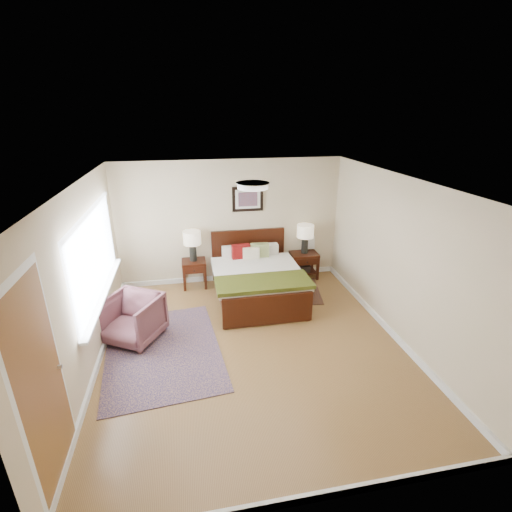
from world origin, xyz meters
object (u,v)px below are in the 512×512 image
at_px(lamp_left, 192,240).
at_px(lamp_right, 305,234).
at_px(nightstand_right, 304,262).
at_px(armchair, 132,319).
at_px(nightstand_left, 194,267).
at_px(rug_persian, 163,350).
at_px(bed, 257,274).

xyz_separation_m(lamp_left, lamp_right, (2.31, 0.00, -0.00)).
xyz_separation_m(nightstand_right, armchair, (-3.32, -1.71, 0.02)).
relative_size(nightstand_left, lamp_right, 0.92).
bearing_deg(nightstand_right, rug_persian, -143.51).
relative_size(lamp_left, rug_persian, 0.26).
height_order(nightstand_right, armchair, armchair).
relative_size(lamp_left, lamp_right, 1.00).
relative_size(bed, rug_persian, 0.85).
bearing_deg(armchair, lamp_right, 57.64).
relative_size(nightstand_right, armchair, 0.70).
distance_m(nightstand_left, armchair, 1.98).
distance_m(bed, lamp_right, 1.47).
bearing_deg(nightstand_left, lamp_left, 90.00).
xyz_separation_m(nightstand_left, armchair, (-1.01, -1.71, -0.08)).
relative_size(bed, nightstand_right, 3.51).
bearing_deg(nightstand_right, armchair, -152.68).
distance_m(nightstand_right, lamp_right, 0.64).
bearing_deg(bed, rug_persian, -140.66).
bearing_deg(nightstand_right, lamp_left, 179.67).
xyz_separation_m(nightstand_left, lamp_left, (-0.00, 0.02, 0.55)).
bearing_deg(nightstand_right, nightstand_left, -179.83).
xyz_separation_m(bed, rug_persian, (-1.70, -1.39, -0.49)).
bearing_deg(armchair, nightstand_left, 89.59).
bearing_deg(lamp_left, armchair, -120.24).
distance_m(nightstand_right, armchair, 3.73).
xyz_separation_m(bed, armchair, (-2.15, -0.99, -0.13)).
bearing_deg(armchair, rug_persian, -12.03).
height_order(nightstand_right, lamp_left, lamp_left).
xyz_separation_m(bed, lamp_right, (1.17, 0.74, 0.50)).
distance_m(nightstand_right, rug_persian, 3.58).
bearing_deg(armchair, lamp_left, 89.89).
xyz_separation_m(nightstand_right, lamp_left, (-2.31, 0.01, 0.65)).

